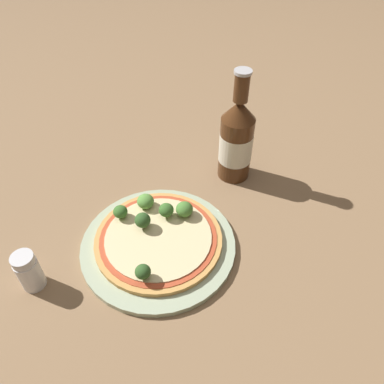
# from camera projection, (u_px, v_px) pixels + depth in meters

# --- Properties ---
(ground_plane) EXTENTS (3.00, 3.00, 0.00)m
(ground_plane) POSITION_uv_depth(u_px,v_px,m) (167.00, 242.00, 0.72)
(ground_plane) COLOR #846647
(plate) EXTENTS (0.29, 0.29, 0.01)m
(plate) POSITION_uv_depth(u_px,v_px,m) (158.00, 245.00, 0.71)
(plate) COLOR #A3B293
(plate) RESTS_ON ground_plane
(pizza) EXTENTS (0.24, 0.24, 0.01)m
(pizza) POSITION_uv_depth(u_px,v_px,m) (158.00, 239.00, 0.71)
(pizza) COLOR tan
(pizza) RESTS_ON plate
(broccoli_floret_0) EXTENTS (0.03, 0.03, 0.03)m
(broccoli_floret_0) POSITION_uv_depth(u_px,v_px,m) (184.00, 209.00, 0.73)
(broccoli_floret_0) COLOR #89A866
(broccoli_floret_0) RESTS_ON pizza
(broccoli_floret_1) EXTENTS (0.03, 0.03, 0.03)m
(broccoli_floret_1) POSITION_uv_depth(u_px,v_px,m) (120.00, 212.00, 0.73)
(broccoli_floret_1) COLOR #89A866
(broccoli_floret_1) RESTS_ON pizza
(broccoli_floret_2) EXTENTS (0.03, 0.03, 0.03)m
(broccoli_floret_2) POSITION_uv_depth(u_px,v_px,m) (143.00, 220.00, 0.70)
(broccoli_floret_2) COLOR #89A866
(broccoli_floret_2) RESTS_ON pizza
(broccoli_floret_3) EXTENTS (0.03, 0.03, 0.03)m
(broccoli_floret_3) POSITION_uv_depth(u_px,v_px,m) (143.00, 272.00, 0.62)
(broccoli_floret_3) COLOR #89A866
(broccoli_floret_3) RESTS_ON pizza
(broccoli_floret_4) EXTENTS (0.03, 0.03, 0.03)m
(broccoli_floret_4) POSITION_uv_depth(u_px,v_px,m) (165.00, 210.00, 0.72)
(broccoli_floret_4) COLOR #89A866
(broccoli_floret_4) RESTS_ON pizza
(broccoli_floret_5) EXTENTS (0.03, 0.03, 0.03)m
(broccoli_floret_5) POSITION_uv_depth(u_px,v_px,m) (145.00, 201.00, 0.75)
(broccoli_floret_5) COLOR #89A866
(broccoli_floret_5) RESTS_ON pizza
(beer_bottle) EXTENTS (0.07, 0.07, 0.25)m
(beer_bottle) POSITION_uv_depth(u_px,v_px,m) (236.00, 140.00, 0.80)
(beer_bottle) COLOR #472814
(beer_bottle) RESTS_ON ground_plane
(pepper_shaker) EXTENTS (0.04, 0.04, 0.08)m
(pepper_shaker) POSITION_uv_depth(u_px,v_px,m) (29.00, 271.00, 0.63)
(pepper_shaker) COLOR silver
(pepper_shaker) RESTS_ON ground_plane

